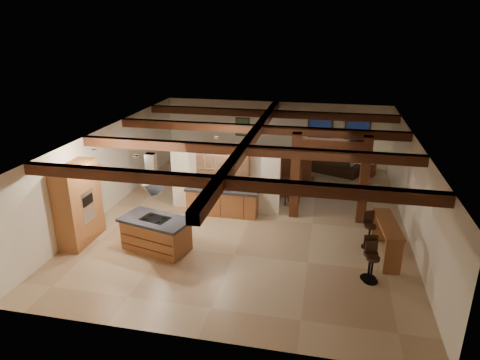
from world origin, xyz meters
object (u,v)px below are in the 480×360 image
object	(u,v)px
dining_table	(281,186)
bar_counter	(387,234)
kitchen_island	(156,234)
sofa	(333,165)

from	to	relation	value
dining_table	bar_counter	distance (m)	5.34
kitchen_island	sofa	distance (m)	9.34
sofa	bar_counter	distance (m)	7.16
dining_table	sofa	bearing A→B (deg)	54.59
kitchen_island	bar_counter	world-z (taller)	bar_counter
dining_table	sofa	world-z (taller)	sofa
dining_table	bar_counter	size ratio (longest dim) A/B	0.82
sofa	bar_counter	xyz separation A→B (m)	(1.50, -6.99, 0.37)
dining_table	bar_counter	world-z (taller)	bar_counter
sofa	bar_counter	world-z (taller)	bar_counter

